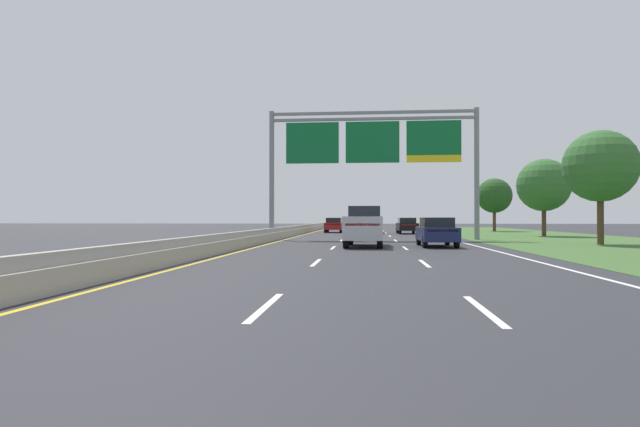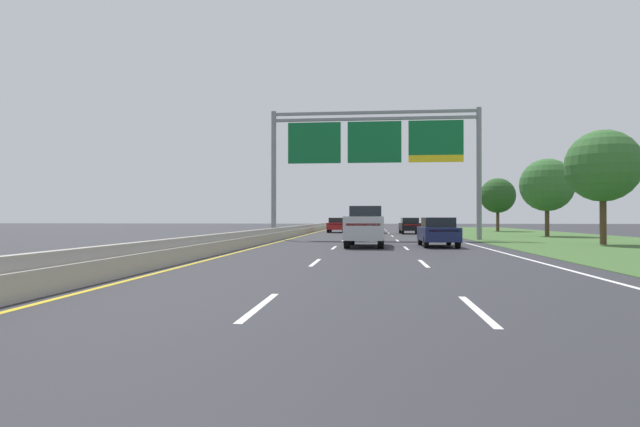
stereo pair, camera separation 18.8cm
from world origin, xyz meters
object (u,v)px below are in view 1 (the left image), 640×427
car_gold_centre_lane_suv (370,222)px  roadside_tree_far (544,185)px  roadside_tree_distant (494,196)px  car_black_right_lane_sedan (407,225)px  overhead_sign_gantry (372,147)px  pickup_truck_silver (364,227)px  car_navy_right_lane_sedan (437,231)px  car_red_left_lane_sedan (334,225)px  roadside_tree_mid (600,166)px

car_gold_centre_lane_suv → roadside_tree_far: 17.14m
roadside_tree_distant → car_black_right_lane_sedan: bearing=-137.0°
roadside_tree_far → overhead_sign_gantry: bearing=-151.7°
overhead_sign_gantry → car_black_right_lane_sedan: (3.51, 14.05, -5.81)m
pickup_truck_silver → roadside_tree_far: 22.88m
car_gold_centre_lane_suv → overhead_sign_gantry: bearing=-178.7°
overhead_sign_gantry → roadside_tree_distant: (14.26, 24.09, -2.50)m
car_navy_right_lane_sedan → roadside_tree_distant: bearing=-18.8°
car_navy_right_lane_sedan → roadside_tree_far: roadside_tree_far is taller
car_black_right_lane_sedan → roadside_tree_far: bearing=-121.2°
overhead_sign_gantry → car_gold_centre_lane_suv: size_ratio=3.18×
car_gold_centre_lane_suv → car_navy_right_lane_sedan: bearing=-171.2°
car_gold_centre_lane_suv → roadside_tree_distant: size_ratio=0.77×
overhead_sign_gantry → car_red_left_lane_sedan: overhead_sign_gantry is taller
pickup_truck_silver → car_black_right_lane_sedan: (4.05, 23.24, -0.26)m
car_red_left_lane_sedan → roadside_tree_distant: size_ratio=0.72×
overhead_sign_gantry → roadside_tree_mid: size_ratio=2.28×
pickup_truck_silver → roadside_tree_mid: size_ratio=0.82×
overhead_sign_gantry → roadside_tree_mid: bearing=-25.4°
roadside_tree_far → car_gold_centre_lane_suv: bearing=149.7°
pickup_truck_silver → car_navy_right_lane_sedan: size_ratio=1.24×
overhead_sign_gantry → pickup_truck_silver: overhead_sign_gantry is taller
roadside_tree_distant → car_gold_centre_lane_suv: bearing=-151.4°
car_red_left_lane_sedan → car_black_right_lane_sedan: bearing=-116.9°
car_red_left_lane_sedan → roadside_tree_mid: roadside_tree_mid is taller
roadside_tree_far → car_navy_right_lane_sedan: bearing=-123.6°
pickup_truck_silver → car_gold_centre_lane_suv: (0.45, 25.46, 0.02)m
car_navy_right_lane_sedan → car_gold_centre_lane_suv: size_ratio=0.93×
pickup_truck_silver → car_gold_centre_lane_suv: size_ratio=1.15×
overhead_sign_gantry → roadside_tree_far: 16.58m
car_black_right_lane_sedan → car_red_left_lane_sedan: 8.34m
car_red_left_lane_sedan → roadside_tree_far: bearing=-118.2°
car_gold_centre_lane_suv → roadside_tree_distant: 16.62m
car_navy_right_lane_sedan → roadside_tree_mid: 10.72m
pickup_truck_silver → car_navy_right_lane_sedan: bearing=-84.6°
overhead_sign_gantry → roadside_tree_mid: overhead_sign_gantry is taller
roadside_tree_mid → roadside_tree_far: 14.04m
car_black_right_lane_sedan → roadside_tree_far: 13.09m
car_black_right_lane_sedan → roadside_tree_mid: bearing=-156.2°
car_navy_right_lane_sedan → roadside_tree_mid: bearing=-74.6°
car_black_right_lane_sedan → roadside_tree_distant: size_ratio=0.72×
car_black_right_lane_sedan → car_navy_right_lane_sedan: bearing=178.3°
roadside_tree_far → roadside_tree_distant: 16.31m
overhead_sign_gantry → car_red_left_lane_sedan: 19.22m
car_gold_centre_lane_suv → car_red_left_lane_sedan: bearing=67.8°
car_navy_right_lane_sedan → pickup_truck_silver: bearing=93.2°
roadside_tree_mid → overhead_sign_gantry: bearing=154.6°
overhead_sign_gantry → car_gold_centre_lane_suv: overhead_sign_gantry is taller
car_navy_right_lane_sedan → car_red_left_lane_sedan: bearing=14.6°
pickup_truck_silver → roadside_tree_far: bearing=-39.8°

